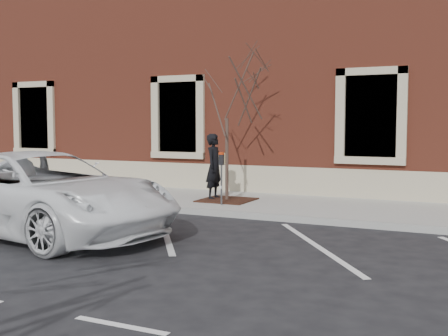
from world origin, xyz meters
The scene contains 10 objects.
ground centered at (0.00, 0.00, 0.00)m, with size 120.00×120.00×0.00m, color #28282B.
sidewalk_near centered at (0.00, 1.75, 0.07)m, with size 40.00×3.50×0.15m, color #AAA79F.
curb_near centered at (0.00, -0.05, 0.07)m, with size 40.00×0.12×0.15m, color #9E9E99.
parking_stripes centered at (0.00, -2.20, 0.00)m, with size 28.00×4.40×0.01m, color silver, non-canonical shape.
building_civic centered at (0.00, 7.74, 4.00)m, with size 40.00×8.62×8.00m.
man centered at (-0.78, 1.63, 1.04)m, with size 0.65×0.43×1.78m, color black.
parking_meter centered at (-0.13, 0.73, 1.08)m, with size 0.12×0.09×1.33m.
tree_grate centered at (-0.35, 1.51, 0.17)m, with size 1.33×1.33×0.03m, color #371D11.
sapling centered at (-0.35, 1.51, 2.93)m, with size 2.39×2.39×3.98m.
white_truck centered at (-2.05, -3.52, 0.82)m, with size 2.73×5.93×1.65m, color white.
Camera 1 is at (6.00, -11.89, 2.21)m, focal length 45.00 mm.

